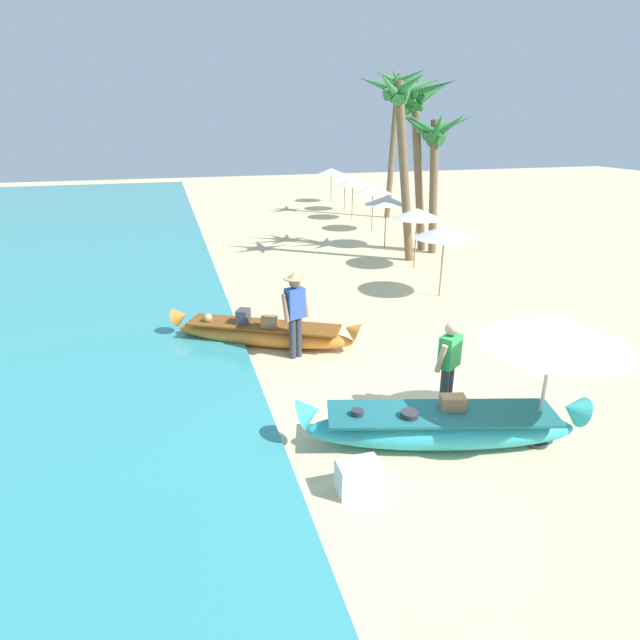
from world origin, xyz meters
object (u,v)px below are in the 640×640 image
at_px(palm_tree_tall_inland, 401,114).
at_px(cooler_box, 358,477).
at_px(palm_tree_far_behind, 415,111).
at_px(palm_tree_leaning_seaward, 434,139).
at_px(boat_cyan_foreground, 440,427).
at_px(patio_umbrella_large, 555,330).
at_px(person_tourist_customer, 449,364).
at_px(person_vendor_hatted, 295,309).
at_px(boat_orange_midground, 263,333).
at_px(palm_tree_mid_cluster, 397,98).

relative_size(palm_tree_tall_inland, cooler_box, 10.94).
bearing_deg(palm_tree_tall_inland, cooler_box, -115.99).
bearing_deg(palm_tree_far_behind, palm_tree_leaning_seaward, -41.44).
xyz_separation_m(palm_tree_leaning_seaward, palm_tree_far_behind, (-0.51, 0.45, 0.88)).
distance_m(boat_cyan_foreground, patio_umbrella_large, 2.08).
relative_size(person_tourist_customer, patio_umbrella_large, 0.79).
relative_size(person_vendor_hatted, palm_tree_far_behind, 0.30).
height_order(boat_orange_midground, patio_umbrella_large, patio_umbrella_large).
xyz_separation_m(palm_tree_leaning_seaward, palm_tree_mid_cluster, (1.84, 7.23, 1.54)).
distance_m(patio_umbrella_large, palm_tree_far_behind, 12.48).
bearing_deg(boat_orange_midground, person_tourist_customer, -57.52).
bearing_deg(palm_tree_leaning_seaward, boat_orange_midground, -137.59).
xyz_separation_m(palm_tree_tall_inland, palm_tree_far_behind, (1.09, 1.24, 0.11)).
bearing_deg(cooler_box, boat_orange_midground, 94.32).
bearing_deg(palm_tree_mid_cluster, cooler_box, -114.83).
xyz_separation_m(palm_tree_tall_inland, cooler_box, (-5.21, -10.68, -4.43)).
bearing_deg(palm_tree_tall_inland, palm_tree_mid_cluster, 66.76).
relative_size(person_vendor_hatted, palm_tree_tall_inland, 0.30).
height_order(palm_tree_tall_inland, palm_tree_far_behind, palm_tree_tall_inland).
xyz_separation_m(person_tourist_customer, cooler_box, (-1.98, -1.36, -0.70)).
distance_m(person_vendor_hatted, cooler_box, 4.27).
bearing_deg(boat_cyan_foreground, person_vendor_hatted, 110.03).
bearing_deg(boat_cyan_foreground, patio_umbrella_large, -14.35).
relative_size(boat_orange_midground, palm_tree_far_behind, 0.65).
bearing_deg(palm_tree_mid_cluster, person_tourist_customer, -111.03).
distance_m(boat_cyan_foreground, boat_orange_midground, 4.69).
bearing_deg(person_vendor_hatted, patio_umbrella_large, -55.48).
xyz_separation_m(patio_umbrella_large, palm_tree_tall_inland, (2.31, 10.41, 2.84)).
relative_size(person_tourist_customer, palm_tree_mid_cluster, 0.24).
distance_m(boat_cyan_foreground, person_tourist_customer, 1.06).
height_order(person_tourist_customer, palm_tree_far_behind, palm_tree_far_behind).
bearing_deg(person_tourist_customer, palm_tree_mid_cluster, 68.97).
bearing_deg(palm_tree_tall_inland, boat_orange_midground, -133.97).
height_order(person_vendor_hatted, patio_umbrella_large, patio_umbrella_large).
xyz_separation_m(palm_tree_mid_cluster, palm_tree_far_behind, (-2.35, -6.77, -0.66)).
xyz_separation_m(boat_cyan_foreground, person_vendor_hatted, (-1.30, 3.55, 0.73)).
xyz_separation_m(boat_cyan_foreground, patio_umbrella_large, (1.39, -0.36, 1.51)).
height_order(boat_orange_midground, palm_tree_tall_inland, palm_tree_tall_inland).
height_order(person_vendor_hatted, palm_tree_leaning_seaward, palm_tree_leaning_seaward).
bearing_deg(palm_tree_far_behind, cooler_box, -117.84).
relative_size(person_tourist_customer, palm_tree_tall_inland, 0.28).
xyz_separation_m(person_tourist_customer, palm_tree_tall_inland, (3.23, 9.33, 3.73)).
distance_m(person_tourist_customer, palm_tree_mid_cluster, 19.11).
distance_m(palm_tree_leaning_seaward, cooler_box, 13.83).
distance_m(patio_umbrella_large, cooler_box, 3.32).
bearing_deg(palm_tree_leaning_seaward, palm_tree_tall_inland, -153.96).
bearing_deg(person_tourist_customer, boat_orange_midground, 122.48).
height_order(boat_cyan_foreground, palm_tree_far_behind, palm_tree_far_behind).
height_order(palm_tree_leaning_seaward, palm_tree_mid_cluster, palm_tree_mid_cluster).
distance_m(boat_orange_midground, palm_tree_tall_inland, 9.08).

